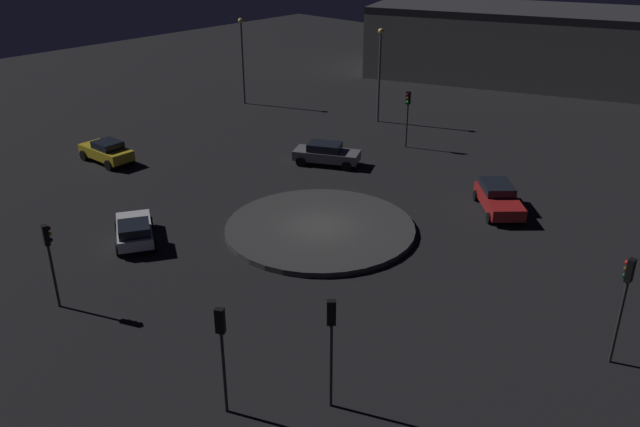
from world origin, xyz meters
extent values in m
plane|color=black|center=(0.00, 0.00, 0.00)|extent=(115.81, 115.81, 0.00)
cylinder|color=#383838|center=(0.00, 0.00, 0.15)|extent=(10.21, 10.21, 0.30)
cube|color=gold|center=(-2.02, 17.95, 0.70)|extent=(1.88, 4.21, 0.69)
cube|color=black|center=(-2.00, 17.65, 1.29)|extent=(1.58, 1.84, 0.49)
cylinder|color=black|center=(-2.93, 19.40, 0.36)|extent=(0.25, 0.73, 0.72)
cylinder|color=black|center=(-1.22, 19.47, 0.36)|extent=(0.25, 0.73, 0.72)
cylinder|color=black|center=(-2.81, 16.42, 0.36)|extent=(0.25, 0.73, 0.72)
cylinder|color=black|center=(-1.10, 16.49, 0.36)|extent=(0.25, 0.73, 0.72)
cube|color=white|center=(-7.40, 6.28, 0.60)|extent=(3.46, 4.18, 0.57)
cube|color=black|center=(-7.85, 5.54, 1.13)|extent=(2.17, 2.21, 0.48)
cylinder|color=black|center=(-7.45, 7.91, 0.32)|extent=(0.52, 0.66, 0.64)
cylinder|color=black|center=(-5.95, 7.02, 0.32)|extent=(0.52, 0.66, 0.64)
cylinder|color=black|center=(-8.86, 5.55, 0.32)|extent=(0.52, 0.66, 0.64)
cylinder|color=black|center=(-7.36, 4.65, 0.32)|extent=(0.52, 0.66, 0.64)
cube|color=red|center=(8.77, -5.82, 0.64)|extent=(4.45, 4.37, 0.67)
cube|color=black|center=(9.24, -5.38, 1.22)|extent=(2.76, 2.74, 0.49)
cylinder|color=black|center=(8.27, -7.58, 0.31)|extent=(0.60, 0.58, 0.61)
cylinder|color=black|center=(6.99, -6.24, 0.31)|extent=(0.60, 0.58, 0.61)
cylinder|color=black|center=(10.56, -5.40, 0.31)|extent=(0.60, 0.58, 0.61)
cylinder|color=black|center=(9.28, -4.06, 0.31)|extent=(0.60, 0.58, 0.61)
cube|color=slate|center=(7.81, 6.54, 0.66)|extent=(3.49, 4.69, 0.64)
cube|color=black|center=(7.74, 6.67, 1.24)|extent=(2.31, 2.61, 0.51)
cylinder|color=black|center=(9.28, 5.51, 0.34)|extent=(0.50, 0.70, 0.67)
cylinder|color=black|center=(7.75, 4.74, 0.34)|extent=(0.50, 0.70, 0.67)
cylinder|color=black|center=(7.86, 8.33, 0.34)|extent=(0.50, 0.70, 0.67)
cylinder|color=black|center=(6.34, 7.57, 0.34)|extent=(0.50, 0.70, 0.67)
cylinder|color=#2D2D2D|center=(-9.90, -9.58, 1.70)|extent=(0.12, 0.12, 3.39)
cube|color=black|center=(-9.90, -9.58, 3.84)|extent=(0.37, 0.37, 0.90)
sphere|color=#3F0C0C|center=(-9.80, -9.48, 4.11)|extent=(0.20, 0.20, 0.20)
sphere|color=yellow|center=(-9.80, -9.48, 3.84)|extent=(0.20, 0.20, 0.20)
sphere|color=#0F3819|center=(-9.80, -9.48, 3.57)|extent=(0.20, 0.20, 0.20)
cylinder|color=#2D2D2D|center=(14.37, 4.69, 1.61)|extent=(0.12, 0.12, 3.21)
cube|color=black|center=(14.37, 4.69, 3.66)|extent=(0.30, 0.35, 0.90)
sphere|color=#3F0C0C|center=(14.23, 4.65, 3.93)|extent=(0.20, 0.20, 0.20)
sphere|color=#4C380F|center=(14.23, 4.65, 3.66)|extent=(0.20, 0.20, 0.20)
sphere|color=#1EE53F|center=(14.23, 4.65, 3.39)|extent=(0.20, 0.20, 0.20)
cylinder|color=#2D2D2D|center=(-13.18, 3.34, 1.52)|extent=(0.12, 0.12, 3.03)
cube|color=black|center=(-13.18, 3.34, 3.48)|extent=(0.29, 0.34, 0.90)
sphere|color=#3F0C0C|center=(-13.04, 3.30, 3.75)|extent=(0.20, 0.20, 0.20)
sphere|color=yellow|center=(-13.04, 3.30, 3.48)|extent=(0.20, 0.20, 0.20)
sphere|color=#0F3819|center=(-13.04, 3.30, 3.21)|extent=(0.20, 0.20, 0.20)
cylinder|color=#2D2D2D|center=(-0.86, -15.83, 1.78)|extent=(0.12, 0.12, 3.56)
cube|color=black|center=(-0.86, -15.83, 4.01)|extent=(0.31, 0.24, 0.90)
sphere|color=red|center=(-0.85, -15.68, 4.28)|extent=(0.20, 0.20, 0.20)
sphere|color=#4C380F|center=(-0.85, -15.68, 4.01)|extent=(0.20, 0.20, 0.20)
sphere|color=#0F3819|center=(-0.85, -15.68, 3.74)|extent=(0.20, 0.20, 0.20)
cylinder|color=#2D2D2D|center=(-12.54, -7.13, 1.64)|extent=(0.12, 0.12, 3.27)
cube|color=black|center=(-12.54, -7.13, 3.72)|extent=(0.34, 0.37, 0.90)
sphere|color=#3F0C0C|center=(-12.41, -7.06, 3.99)|extent=(0.20, 0.20, 0.20)
sphere|color=yellow|center=(-12.41, -7.06, 3.72)|extent=(0.20, 0.20, 0.20)
sphere|color=#0F3819|center=(-12.41, -7.06, 3.45)|extent=(0.20, 0.20, 0.20)
cylinder|color=#4C4C51|center=(18.06, 10.16, 3.54)|extent=(0.18, 0.18, 7.08)
sphere|color=#F9D166|center=(18.06, 10.16, 7.22)|extent=(0.46, 0.46, 0.46)
cylinder|color=#4C4C51|center=(14.37, 22.33, 3.53)|extent=(0.18, 0.18, 7.05)
sphere|color=#F9D166|center=(14.37, 22.33, 7.19)|extent=(0.45, 0.45, 0.45)
cube|color=#ADA893|center=(40.52, 6.32, 3.18)|extent=(22.86, 36.79, 6.35)
cube|color=#333338|center=(40.52, 6.32, 6.70)|extent=(22.86, 36.79, 0.70)
camera|label=1|loc=(-23.39, -21.44, 15.69)|focal=36.87mm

